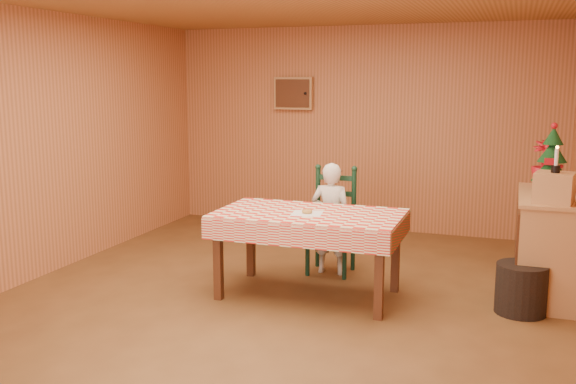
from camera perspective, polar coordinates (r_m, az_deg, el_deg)
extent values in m
plane|color=brown|center=(5.75, -0.68, -9.69)|extent=(6.00, 6.00, 0.00)
cube|color=#BE7244|center=(8.32, 6.52, 5.57)|extent=(5.00, 0.10, 2.60)
cube|color=#BE7244|center=(6.74, -21.12, 3.91)|extent=(0.10, 6.00, 2.60)
cube|color=tan|center=(8.49, 0.49, 8.77)|extent=(0.52, 0.08, 0.42)
cube|color=#522A15|center=(8.44, 0.39, 8.76)|extent=(0.46, 0.02, 0.36)
sphere|color=black|center=(8.37, 1.54, 8.75)|extent=(0.04, 0.04, 0.04)
cube|color=#522A15|center=(5.71, 1.86, -2.31)|extent=(1.60, 0.90, 0.06)
cube|color=#522A15|center=(5.73, -6.22, -6.19)|extent=(0.07, 0.07, 0.69)
cube|color=#522A15|center=(5.29, 8.10, -7.64)|extent=(0.07, 0.07, 0.69)
cube|color=#522A15|center=(6.38, -3.32, -4.46)|extent=(0.07, 0.07, 0.69)
cube|color=#522A15|center=(5.99, 9.54, -5.57)|extent=(0.07, 0.07, 0.69)
cube|color=red|center=(5.71, 1.86, -1.92)|extent=(1.64, 0.94, 0.02)
cube|color=red|center=(5.29, 0.30, -3.98)|extent=(1.64, 0.02, 0.18)
cube|color=red|center=(6.17, 3.19, -1.97)|extent=(1.64, 0.02, 0.18)
cube|color=#2B5929|center=(6.02, -5.60, -2.30)|extent=(0.02, 0.94, 0.18)
cube|color=#2B5929|center=(5.54, 9.97, -3.50)|extent=(0.02, 0.94, 0.18)
cube|color=black|center=(6.46, 3.83, -3.51)|extent=(0.44, 0.40, 0.04)
cylinder|color=black|center=(6.41, 1.74, -5.67)|extent=(0.04, 0.04, 0.41)
cylinder|color=black|center=(6.31, 5.05, -5.97)|extent=(0.04, 0.04, 0.41)
cylinder|color=black|center=(6.73, 2.64, -4.93)|extent=(0.04, 0.04, 0.41)
cylinder|color=black|center=(6.63, 5.79, -5.19)|extent=(0.04, 0.04, 0.41)
cylinder|color=black|center=(6.61, 2.68, -0.36)|extent=(0.05, 0.05, 0.60)
sphere|color=black|center=(6.56, 2.70, 2.22)|extent=(0.06, 0.06, 0.06)
cylinder|color=black|center=(6.51, 5.88, -0.56)|extent=(0.05, 0.05, 0.60)
sphere|color=black|center=(6.46, 5.93, 2.06)|extent=(0.06, 0.06, 0.06)
cube|color=black|center=(6.58, 4.25, -1.48)|extent=(0.38, 0.03, 0.05)
cube|color=black|center=(6.55, 4.27, -0.11)|extent=(0.38, 0.03, 0.05)
cube|color=black|center=(6.52, 4.29, 1.27)|extent=(0.38, 0.03, 0.05)
imported|color=silver|center=(6.43, 3.84, -2.36)|extent=(0.41, 0.27, 1.12)
cube|color=white|center=(5.66, 1.71, -1.91)|extent=(0.30, 0.30, 0.00)
torus|color=#C29245|center=(5.65, 1.71, -1.73)|extent=(0.12, 0.12, 0.03)
cube|color=tan|center=(6.24, 22.04, -4.53)|extent=(0.50, 1.20, 0.90)
cube|color=tan|center=(6.15, 22.33, -0.33)|extent=(0.54, 1.24, 0.03)
cube|color=#522A15|center=(6.24, 19.65, -4.40)|extent=(0.02, 1.20, 0.80)
cube|color=tan|center=(5.73, 22.59, 0.36)|extent=(0.35, 0.35, 0.25)
cylinder|color=#522A15|center=(6.39, 22.27, 0.54)|extent=(0.04, 0.04, 0.08)
cone|color=black|center=(6.36, 22.36, 1.96)|extent=(0.34, 0.34, 0.24)
cone|color=black|center=(6.35, 22.46, 3.39)|extent=(0.26, 0.26, 0.20)
cone|color=black|center=(6.33, 22.54, 4.64)|extent=(0.18, 0.18, 0.16)
sphere|color=#A90F19|center=(6.33, 22.60, 5.45)|extent=(0.06, 0.06, 0.06)
cube|color=#A90F19|center=(6.20, 22.29, 2.52)|extent=(0.10, 0.02, 0.06)
sphere|color=#A90F19|center=(6.31, 23.13, 2.11)|extent=(0.04, 0.04, 0.04)
sphere|color=#A90F19|center=(6.40, 21.78, 2.94)|extent=(0.04, 0.04, 0.04)
sphere|color=#A90F19|center=(6.43, 22.80, 3.80)|extent=(0.04, 0.04, 0.04)
imported|color=#A90F19|center=(6.66, 21.83, 2.44)|extent=(0.29, 0.29, 0.43)
cylinder|color=black|center=(5.71, 22.69, 1.89)|extent=(0.07, 0.07, 0.06)
cylinder|color=white|center=(5.70, 22.76, 2.89)|extent=(0.03, 0.03, 0.14)
sphere|color=orange|center=(5.69, 22.82, 3.70)|extent=(0.02, 0.02, 0.02)
cylinder|color=black|center=(5.76, 20.03, -8.09)|extent=(0.52, 0.52, 0.42)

